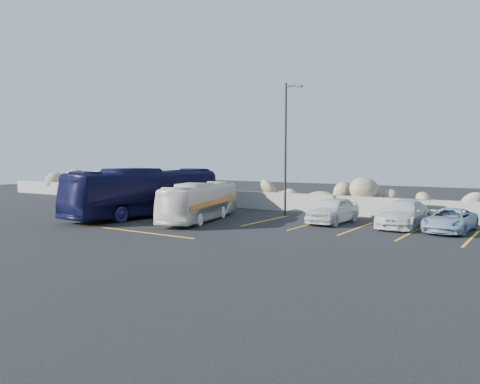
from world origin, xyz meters
The scene contains 10 objects.
ground centered at (0.00, 0.00, 0.00)m, with size 90.00×90.00×0.00m, color black.
seawall centered at (0.00, 12.00, 0.60)m, with size 60.00×0.40×1.20m, color gray.
riprap_pile centered at (0.00, 13.20, 1.30)m, with size 54.00×2.80×2.60m, color #8A755A, non-canonical shape.
parking_lines centered at (4.64, 5.57, 0.01)m, with size 18.16×9.36×0.01m.
lamppost centered at (2.56, 9.50, 4.30)m, with size 1.14×0.18×8.00m.
vintage_bus centered at (-0.57, 5.08, 1.07)m, with size 1.80×7.68×2.14m, color silver.
tour_coach centered at (-4.53, 4.76, 1.46)m, with size 2.46×10.51×2.93m, color #101036.
car_a centered at (6.10, 8.27, 0.71)m, with size 1.67×4.15×1.41m, color silver.
car_c centered at (9.69, 8.87, 0.67)m, with size 1.88×4.62×1.34m, color silver.
car_d centered at (11.97, 8.49, 0.56)m, with size 1.86×4.04×1.12m, color #87A2BF.
Camera 1 is at (15.90, -15.57, 3.53)m, focal length 35.00 mm.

